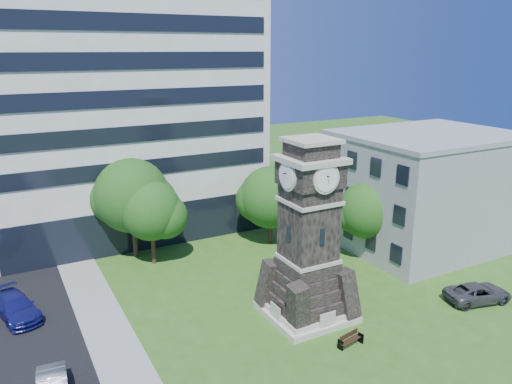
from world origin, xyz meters
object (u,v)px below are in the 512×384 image
clock_tower (308,243)px  park_bench (350,339)px  car_street_north (16,307)px  car_east_lot (478,293)px

clock_tower → park_bench: bearing=-86.4°
car_street_north → car_east_lot: size_ratio=1.08×
clock_tower → park_bench: (0.28, -4.41, -4.82)m
clock_tower → car_street_north: clock_tower is taller
car_street_north → park_bench: 22.29m
clock_tower → car_east_lot: (11.91, -4.31, -4.61)m
clock_tower → car_east_lot: clock_tower is taller
car_street_north → park_bench: (17.78, -13.44, -0.30)m
car_east_lot → car_street_north: bearing=79.3°
clock_tower → car_street_north: 20.21m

